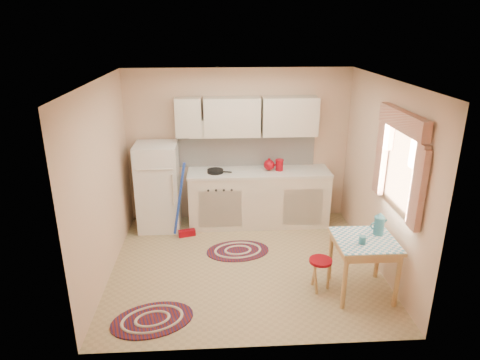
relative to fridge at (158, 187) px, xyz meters
name	(u,v)px	position (x,y,z in m)	size (l,w,h in m)	color
room_shell	(256,148)	(1.45, -1.01, 0.90)	(3.64, 3.60, 2.52)	tan
fridge	(158,187)	(0.00, 0.00, 0.00)	(0.65, 0.60, 1.40)	white
broom	(185,201)	(0.45, -0.35, -0.10)	(0.28, 0.12, 1.20)	blue
base_cabinets	(258,198)	(1.60, 0.05, -0.26)	(2.25, 0.60, 0.88)	beige
countertop	(259,172)	(1.60, 0.05, 0.20)	(2.27, 0.62, 0.04)	silver
frying_pan	(215,171)	(0.91, 0.00, 0.24)	(0.26, 0.26, 0.05)	black
red_kettle	(269,165)	(1.77, 0.05, 0.32)	(0.19, 0.17, 0.19)	maroon
red_canister	(279,166)	(1.93, 0.05, 0.30)	(0.12, 0.12, 0.16)	maroon
table	(362,266)	(2.67, -1.96, -0.34)	(0.72, 0.72, 0.72)	tan
stool	(320,274)	(2.18, -1.88, -0.49)	(0.28, 0.28, 0.42)	maroon
coffee_pot	(379,223)	(2.87, -1.84, 0.18)	(0.16, 0.13, 0.31)	teal
mug	(362,240)	(2.60, -2.06, 0.07)	(0.08, 0.08, 0.10)	teal
rug_center	(238,251)	(1.21, -0.88, -0.69)	(0.92, 0.61, 0.02)	maroon
rug_left	(152,320)	(0.17, -2.37, -0.69)	(0.93, 0.62, 0.02)	maroon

